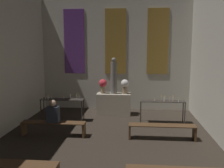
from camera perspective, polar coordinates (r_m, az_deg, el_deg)
name	(u,v)px	position (r m, az deg, el deg)	size (l,w,h in m)	color
wall_back	(116,53)	(10.80, 0.82, 7.21)	(6.59, 0.16, 4.88)	beige
altar	(114,104)	(10.10, 0.40, -4.55)	(1.35, 0.60, 0.85)	#ADA38E
statue	(114,77)	(9.91, 0.41, 1.67)	(0.25, 0.25, 1.43)	slate
flower_vase_left	(103,85)	(10.00, -2.10, -0.19)	(0.32, 0.32, 0.57)	#937A5B
flower_vase_right	(125,85)	(9.93, 2.93, -0.25)	(0.32, 0.32, 0.57)	#937A5B
candle_rack_left	(62,102)	(9.37, -11.34, -4.01)	(1.58, 0.38, 1.01)	#332D28
candle_rack_right	(163,104)	(9.06, 11.48, -4.45)	(1.58, 0.38, 1.01)	#332D28
pew_back_left	(53,126)	(7.94, -13.24, -9.25)	(1.95, 0.36, 0.43)	#4C331E
pew_back_right	(162,129)	(7.60, 11.33, -9.98)	(1.95, 0.36, 0.43)	#4C331E
person_seated	(53,112)	(7.82, -13.33, -6.35)	(0.36, 0.24, 0.69)	#282D38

